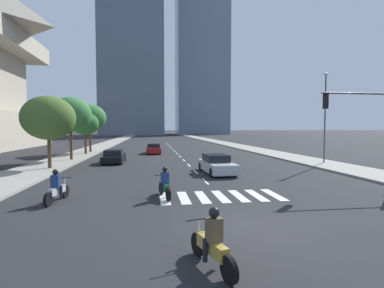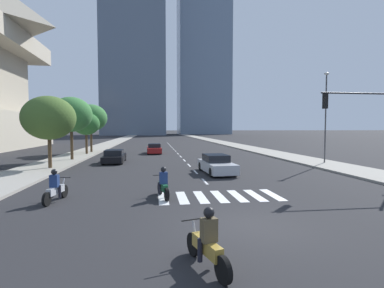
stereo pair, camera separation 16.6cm
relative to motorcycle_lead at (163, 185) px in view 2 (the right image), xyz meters
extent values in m
plane|color=#232326|center=(2.70, -4.48, -0.58)|extent=(800.00, 800.00, 0.00)
cube|color=gray|center=(14.78, 25.52, -0.51)|extent=(4.00, 260.00, 0.15)
cube|color=gray|center=(-9.38, 25.52, -0.51)|extent=(4.00, 260.00, 0.15)
cube|color=silver|center=(0.00, -0.14, -0.58)|extent=(0.45, 2.55, 0.01)
cube|color=silver|center=(0.90, -0.14, -0.58)|extent=(0.45, 2.55, 0.01)
cube|color=silver|center=(1.80, -0.14, -0.58)|extent=(0.45, 2.55, 0.01)
cube|color=silver|center=(2.70, -0.14, -0.58)|extent=(0.45, 2.55, 0.01)
cube|color=silver|center=(3.60, -0.14, -0.58)|extent=(0.45, 2.55, 0.01)
cube|color=silver|center=(4.50, -0.14, -0.58)|extent=(0.45, 2.55, 0.01)
cube|color=silver|center=(5.40, -0.14, -0.58)|extent=(0.45, 2.55, 0.01)
cube|color=silver|center=(2.70, 3.86, -0.58)|extent=(0.14, 2.00, 0.01)
cube|color=silver|center=(2.70, 7.86, -0.58)|extent=(0.14, 2.00, 0.01)
cube|color=silver|center=(2.70, 11.86, -0.58)|extent=(0.14, 2.00, 0.01)
cube|color=silver|center=(2.70, 15.86, -0.58)|extent=(0.14, 2.00, 0.01)
cube|color=silver|center=(2.70, 19.86, -0.58)|extent=(0.14, 2.00, 0.01)
cube|color=silver|center=(2.70, 23.86, -0.58)|extent=(0.14, 2.00, 0.01)
cube|color=silver|center=(2.70, 27.86, -0.58)|extent=(0.14, 2.00, 0.01)
cube|color=silver|center=(2.70, 31.86, -0.58)|extent=(0.14, 2.00, 0.01)
cube|color=silver|center=(2.70, 35.86, -0.58)|extent=(0.14, 2.00, 0.01)
cube|color=silver|center=(2.70, 39.86, -0.58)|extent=(0.14, 2.00, 0.01)
cube|color=silver|center=(2.70, 43.86, -0.58)|extent=(0.14, 2.00, 0.01)
cube|color=silver|center=(2.70, 47.86, -0.58)|extent=(0.14, 2.00, 0.01)
cube|color=silver|center=(2.70, 51.86, -0.58)|extent=(0.14, 2.00, 0.01)
cylinder|color=black|center=(-0.14, 0.73, -0.28)|extent=(0.23, 0.61, 0.60)
cylinder|color=black|center=(0.13, -0.70, -0.28)|extent=(0.23, 0.61, 0.60)
cube|color=#1E6038|center=(0.00, 0.02, -0.06)|extent=(0.44, 1.18, 0.32)
cylinder|color=#B2B2B7|center=(-0.12, 0.63, 0.02)|extent=(0.12, 0.32, 0.67)
cylinder|color=black|center=(-0.13, 0.68, 0.39)|extent=(0.69, 0.17, 0.04)
cube|color=navy|center=(0.02, -0.08, 0.37)|extent=(0.40, 0.30, 0.55)
sphere|color=black|center=(0.02, -0.08, 0.78)|extent=(0.26, 0.26, 0.26)
cylinder|color=black|center=(-0.18, -0.02, -0.11)|extent=(0.14, 0.14, 0.55)
cylinder|color=black|center=(0.17, 0.05, -0.11)|extent=(0.14, 0.14, 0.55)
cylinder|color=black|center=(0.56, -6.48, -0.28)|extent=(0.29, 0.61, 0.60)
cylinder|color=black|center=(1.00, -7.93, -0.28)|extent=(0.29, 0.61, 0.60)
cube|color=#B28E38|center=(0.78, -7.20, -0.06)|extent=(0.56, 1.23, 0.32)
cylinder|color=#B2B2B7|center=(0.59, -6.57, 0.02)|extent=(0.15, 0.32, 0.67)
cylinder|color=black|center=(0.58, -6.52, 0.39)|extent=(0.68, 0.24, 0.04)
cube|color=brown|center=(0.81, -7.30, 0.37)|extent=(0.41, 0.33, 0.55)
sphere|color=black|center=(0.81, -7.30, 0.78)|extent=(0.26, 0.26, 0.26)
cylinder|color=black|center=(0.61, -7.26, -0.11)|extent=(0.15, 0.15, 0.55)
cylinder|color=black|center=(0.95, -7.15, -0.11)|extent=(0.15, 0.15, 0.55)
cylinder|color=black|center=(-4.67, 0.61, -0.28)|extent=(0.22, 0.61, 0.60)
cylinder|color=black|center=(-4.93, -0.92, -0.28)|extent=(0.22, 0.61, 0.60)
cube|color=#B7BABF|center=(-4.80, -0.15, -0.06)|extent=(0.43, 1.27, 0.32)
cylinder|color=#B2B2B7|center=(-4.69, 0.52, 0.02)|extent=(0.11, 0.32, 0.67)
cylinder|color=black|center=(-4.68, 0.56, 0.39)|extent=(0.70, 0.15, 0.04)
cube|color=navy|center=(-4.82, -0.25, 0.37)|extent=(0.40, 0.30, 0.55)
sphere|color=black|center=(-4.82, -0.25, 0.78)|extent=(0.26, 0.26, 0.26)
cylinder|color=black|center=(-4.98, -0.12, -0.11)|extent=(0.14, 0.14, 0.55)
cylinder|color=black|center=(-4.63, -0.18, -0.11)|extent=(0.14, 0.14, 0.55)
cube|color=maroon|center=(-0.33, 24.45, -0.11)|extent=(1.88, 4.37, 0.64)
cube|color=black|center=(-0.32, 24.23, 0.45)|extent=(1.61, 1.98, 0.48)
cylinder|color=black|center=(-1.16, 25.90, -0.26)|extent=(0.24, 0.65, 0.64)
cylinder|color=black|center=(0.43, 25.94, -0.26)|extent=(0.24, 0.65, 0.64)
cylinder|color=black|center=(-1.09, 22.96, -0.26)|extent=(0.24, 0.65, 0.64)
cylinder|color=black|center=(0.51, 23.00, -0.26)|extent=(0.24, 0.65, 0.64)
cube|color=#B7BABF|center=(4.14, 7.05, -0.08)|extent=(2.13, 4.85, 0.68)
cube|color=black|center=(4.13, 7.29, 0.51)|extent=(1.74, 2.23, 0.51)
cylinder|color=black|center=(5.07, 5.50, -0.26)|extent=(0.26, 0.65, 0.64)
cylinder|color=black|center=(3.43, 5.39, -0.26)|extent=(0.26, 0.65, 0.64)
cylinder|color=black|center=(4.86, 8.71, -0.26)|extent=(0.26, 0.65, 0.64)
cylinder|color=black|center=(3.22, 8.60, -0.26)|extent=(0.26, 0.65, 0.64)
cube|color=black|center=(-4.15, 14.87, -0.14)|extent=(1.84, 4.79, 0.56)
cube|color=black|center=(-4.15, 14.63, 0.40)|extent=(1.62, 2.16, 0.51)
cylinder|color=black|center=(-4.98, 16.49, -0.26)|extent=(0.22, 0.64, 0.64)
cylinder|color=black|center=(-3.33, 16.49, -0.26)|extent=(0.22, 0.64, 0.64)
cylinder|color=black|center=(-4.97, 13.24, -0.26)|extent=(0.22, 0.64, 0.64)
cylinder|color=black|center=(-3.32, 13.24, -0.26)|extent=(0.22, 0.64, 0.64)
cylinder|color=#333335|center=(11.48, 1.87, 4.74)|extent=(4.79, 0.10, 0.10)
cube|color=black|center=(9.34, 1.87, 4.29)|extent=(0.20, 0.28, 0.90)
sphere|color=red|center=(9.34, 1.87, 4.59)|extent=(0.18, 0.18, 0.18)
sphere|color=orange|center=(9.34, 1.87, 4.29)|extent=(0.18, 0.18, 0.18)
sphere|color=green|center=(9.34, 1.87, 3.99)|extent=(0.18, 0.18, 0.18)
cylinder|color=#3F3F42|center=(15.08, 10.97, 3.54)|extent=(0.12, 0.12, 7.94)
ellipsoid|color=beige|center=(15.08, 10.97, 7.61)|extent=(0.50, 0.24, 0.20)
cylinder|color=#4C3823|center=(-8.58, 10.56, 0.73)|extent=(0.28, 0.28, 2.33)
ellipsoid|color=#426028|center=(-8.58, 10.56, 3.52)|extent=(4.06, 4.06, 3.45)
cylinder|color=#4C3823|center=(-8.58, 16.90, 1.00)|extent=(0.28, 0.28, 2.88)
ellipsoid|color=#387538|center=(-8.58, 16.90, 4.08)|extent=(4.10, 4.10, 3.49)
cylinder|color=#4C3823|center=(-8.58, 23.47, 0.76)|extent=(0.28, 0.28, 2.39)
ellipsoid|color=#2D662D|center=(-8.58, 23.47, 3.24)|extent=(3.23, 3.23, 2.74)
cylinder|color=#4C3823|center=(-8.58, 26.28, 0.97)|extent=(0.28, 0.28, 2.81)
ellipsoid|color=#387538|center=(-8.58, 26.28, 4.06)|extent=(4.20, 4.20, 3.57)
cube|color=slate|center=(-9.18, 128.15, 55.30)|extent=(29.06, 21.58, 111.78)
cube|color=slate|center=(26.66, 144.02, 67.80)|extent=(26.90, 21.30, 136.77)
camera|label=1|loc=(-0.62, -13.81, 2.72)|focal=27.40mm
camera|label=2|loc=(-0.45, -13.83, 2.72)|focal=27.40mm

